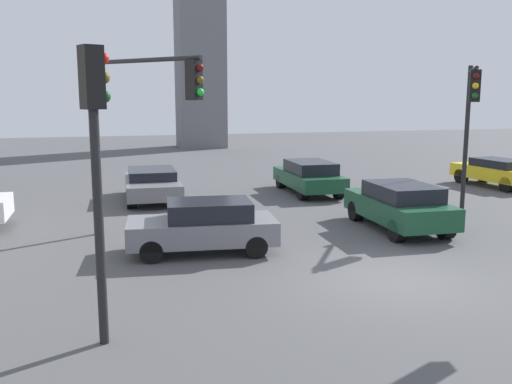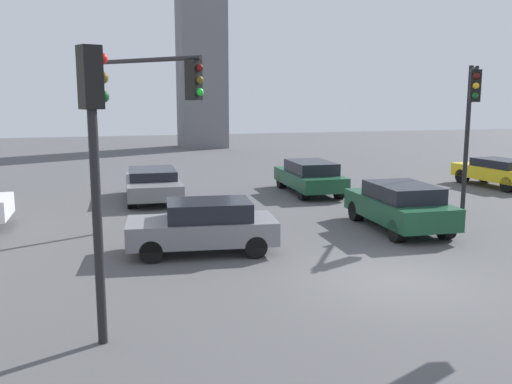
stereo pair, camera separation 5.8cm
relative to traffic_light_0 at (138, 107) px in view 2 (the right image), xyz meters
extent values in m
plane|color=#4C4C4F|center=(5.25, -4.82, -3.89)|extent=(100.07, 100.07, 0.00)
cylinder|color=black|center=(-1.25, 1.52, -1.17)|extent=(0.16, 0.16, 5.45)
cylinder|color=black|center=(0.11, -0.13, 1.24)|extent=(2.80, 3.38, 0.12)
cube|color=black|center=(1.30, -1.59, 0.69)|extent=(0.45, 0.45, 1.00)
sphere|color=#4C0F0C|center=(1.43, -1.74, 0.99)|extent=(0.20, 0.20, 0.20)
sphere|color=#594714|center=(1.43, -1.74, 0.69)|extent=(0.20, 0.20, 0.20)
sphere|color=green|center=(1.43, -1.74, 0.39)|extent=(0.20, 0.20, 0.20)
cylinder|color=black|center=(-1.16, -6.47, -1.40)|extent=(0.16, 0.16, 4.97)
cube|color=black|center=(-1.16, -6.47, 0.58)|extent=(0.42, 0.42, 1.00)
sphere|color=red|center=(-0.98, -6.39, 0.88)|extent=(0.20, 0.20, 0.20)
sphere|color=#594714|center=(-0.98, -6.39, 0.58)|extent=(0.20, 0.20, 0.20)
sphere|color=#14471E|center=(-0.98, -6.39, 0.28)|extent=(0.20, 0.20, 0.20)
cylinder|color=black|center=(11.65, 1.46, -1.27)|extent=(0.16, 0.16, 5.23)
cylinder|color=black|center=(10.94, 0.35, 1.15)|extent=(1.51, 2.28, 0.12)
cube|color=black|center=(10.37, -0.55, 0.60)|extent=(0.44, 0.44, 1.00)
sphere|color=#4C0F0C|center=(10.26, -0.72, 0.90)|extent=(0.20, 0.20, 0.20)
sphere|color=yellow|center=(10.26, -0.72, 0.60)|extent=(0.20, 0.20, 0.20)
sphere|color=#14471E|center=(10.26, -0.72, 0.30)|extent=(0.20, 0.20, 0.20)
cube|color=#19472D|center=(7.66, 6.72, -3.27)|extent=(2.04, 4.69, 0.60)
cube|color=black|center=(7.66, 6.49, -2.74)|extent=(1.74, 2.65, 0.54)
cylinder|color=black|center=(6.94, 8.32, -3.56)|extent=(0.36, 0.66, 0.65)
cylinder|color=black|center=(8.49, 8.27, -3.56)|extent=(0.36, 0.66, 0.65)
cylinder|color=black|center=(6.84, 5.17, -3.56)|extent=(0.36, 0.66, 0.65)
cylinder|color=black|center=(8.38, 5.12, -3.56)|extent=(0.36, 0.66, 0.65)
cube|color=#19472D|center=(7.97, -0.36, -3.22)|extent=(2.05, 4.37, 0.67)
cube|color=black|center=(7.96, -0.58, -2.67)|extent=(1.76, 2.47, 0.52)
cylinder|color=black|center=(7.24, 1.13, -3.55)|extent=(0.37, 0.69, 0.67)
cylinder|color=black|center=(8.80, 1.07, -3.55)|extent=(0.37, 0.69, 0.67)
cylinder|color=black|center=(7.14, -1.79, -3.55)|extent=(0.37, 0.69, 0.67)
cylinder|color=black|center=(8.69, -1.85, -3.55)|extent=(0.37, 0.69, 0.67)
cube|color=slate|center=(0.96, 6.87, -3.30)|extent=(2.27, 4.72, 0.58)
cube|color=black|center=(0.97, 7.10, -2.85)|extent=(1.93, 2.67, 0.41)
cylinder|color=black|center=(1.75, 5.26, -3.59)|extent=(0.40, 0.61, 0.59)
cylinder|color=black|center=(0.04, 5.33, -3.59)|extent=(0.40, 0.61, 0.59)
cylinder|color=black|center=(1.87, 8.41, -3.59)|extent=(0.40, 0.61, 0.59)
cylinder|color=black|center=(0.17, 8.48, -3.59)|extent=(0.40, 0.61, 0.59)
cube|color=yellow|center=(16.67, 5.99, -3.25)|extent=(2.14, 4.32, 0.60)
cube|color=black|center=(16.69, 5.78, -2.78)|extent=(1.74, 2.48, 0.41)
cylinder|color=black|center=(15.82, 7.32, -3.54)|extent=(0.38, 0.72, 0.69)
cylinder|color=black|center=(17.20, 7.47, -3.54)|extent=(0.38, 0.72, 0.69)
cylinder|color=black|center=(16.14, 4.51, -3.54)|extent=(0.38, 0.72, 0.69)
cube|color=slate|center=(1.49, -1.35, -3.28)|extent=(4.12, 2.18, 0.62)
cube|color=black|center=(1.68, -1.37, -2.74)|extent=(2.37, 1.79, 0.54)
cylinder|color=black|center=(0.07, -1.93, -3.59)|extent=(0.63, 0.38, 0.60)
cylinder|color=black|center=(0.23, -0.48, -3.59)|extent=(0.63, 0.38, 0.60)
cylinder|color=black|center=(2.75, -2.21, -3.59)|extent=(0.63, 0.38, 0.60)
cylinder|color=black|center=(2.90, -0.77, -3.59)|extent=(0.63, 0.38, 0.60)
camera|label=1|loc=(-1.14, -15.91, 0.29)|focal=39.46mm
camera|label=2|loc=(-1.09, -15.92, 0.29)|focal=39.46mm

